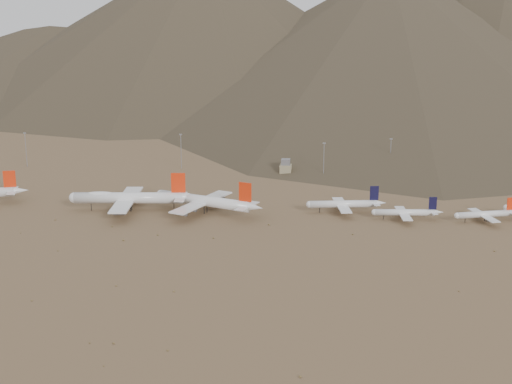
# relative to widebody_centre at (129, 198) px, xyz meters

# --- Properties ---
(ground) EXTENTS (3000.00, 3000.00, 0.00)m
(ground) POSITION_rel_widebody_centre_xyz_m (52.87, -20.18, -7.75)
(ground) COLOR olive
(ground) RESTS_ON ground
(widebody_centre) EXTENTS (75.56, 58.58, 22.49)m
(widebody_centre) POSITION_rel_widebody_centre_xyz_m (0.00, 0.00, 0.00)
(widebody_centre) COLOR white
(widebody_centre) RESTS_ON ground
(widebody_east) EXTENTS (67.46, 53.95, 21.05)m
(widebody_east) POSITION_rel_widebody_centre_xyz_m (44.04, 0.52, -0.50)
(widebody_east) COLOR white
(widebody_east) RESTS_ON ground
(narrowbody_a) EXTENTS (46.36, 33.85, 15.42)m
(narrowbody_a) POSITION_rel_widebody_centre_xyz_m (124.49, 11.58, -2.75)
(narrowbody_a) COLOR white
(narrowbody_a) RESTS_ON ground
(narrowbody_b) EXTENTS (40.01, 28.92, 13.22)m
(narrowbody_b) POSITION_rel_widebody_centre_xyz_m (158.33, 0.59, -3.46)
(narrowbody_b) COLOR white
(narrowbody_b) RESTS_ON ground
(narrowbody_c) EXTENTS (37.96, 28.22, 12.95)m
(narrowbody_c) POSITION_rel_widebody_centre_xyz_m (201.93, 2.86, -3.55)
(narrowbody_c) COLOR white
(narrowbody_c) RESTS_ON ground
(control_tower) EXTENTS (8.00, 8.00, 12.00)m
(control_tower) POSITION_rel_widebody_centre_xyz_m (82.87, 99.82, -2.44)
(control_tower) COLOR gray
(control_tower) RESTS_ON ground
(mast_far_west) EXTENTS (2.00, 0.60, 25.70)m
(mast_far_west) POSITION_rel_widebody_centre_xyz_m (-110.45, 105.99, 6.45)
(mast_far_west) COLOR gray
(mast_far_west) RESTS_ON ground
(mast_west) EXTENTS (2.00, 0.60, 25.70)m
(mast_west) POSITION_rel_widebody_centre_xyz_m (4.84, 114.24, 6.45)
(mast_west) COLOR gray
(mast_west) RESTS_ON ground
(mast_centre) EXTENTS (2.00, 0.60, 25.70)m
(mast_centre) POSITION_rel_widebody_centre_xyz_m (109.56, 92.07, 6.45)
(mast_centre) COLOR gray
(mast_centre) RESTS_ON ground
(mast_east) EXTENTS (2.00, 0.60, 25.70)m
(mast_east) POSITION_rel_widebody_centre_xyz_m (155.87, 114.71, 6.45)
(mast_east) COLOR gray
(mast_east) RESTS_ON ground
(desert_scrub) EXTENTS (421.87, 166.00, 0.86)m
(desert_scrub) POSITION_rel_widebody_centre_xyz_m (74.72, -89.97, -7.45)
(desert_scrub) COLOR brown
(desert_scrub) RESTS_ON ground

